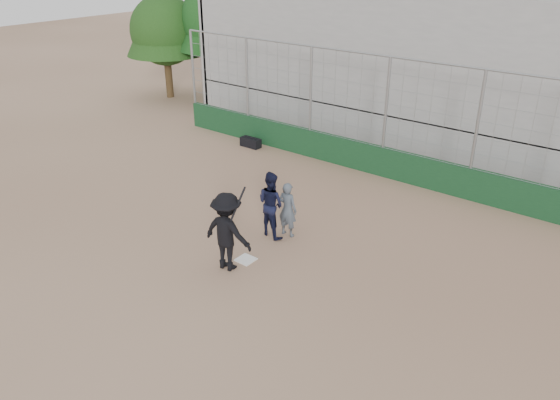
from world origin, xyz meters
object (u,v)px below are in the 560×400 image
Objects in this scene: equipment_bag at (251,142)px; catcher_crouched at (271,215)px; umpire at (288,212)px; batter_at_plate at (227,232)px.

catcher_crouched is at bearing -44.68° from equipment_bag.
umpire reaches higher than equipment_bag.
catcher_crouched is 1.50× the size of equipment_bag.
catcher_crouched is at bearing 96.10° from batter_at_plate.
equipment_bag is at bearing 135.32° from catcher_crouched.
umpire is (0.14, 2.19, -0.30)m from batter_at_plate.
umpire is 1.68× the size of equipment_bag.
equipment_bag is (-5.04, 4.98, -0.45)m from catcher_crouched.
batter_at_plate is 1.52× the size of umpire.
catcher_crouched is at bearing 37.74° from umpire.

